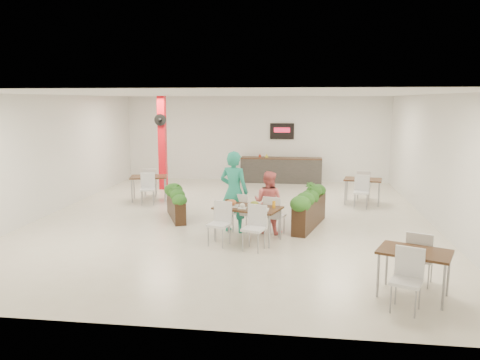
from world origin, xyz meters
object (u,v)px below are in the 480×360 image
diner_man (234,192)px  planter_left (176,200)px  red_column (162,142)px  planter_right (310,206)px  main_table (247,212)px  side_table_c (414,259)px  diner_woman (268,202)px  side_table_a (149,180)px  side_table_b (363,183)px  service_counter (281,169)px

diner_man → planter_left: 2.03m
red_column → planter_right: red_column is taller
main_table → side_table_c: (2.92, -2.66, -0.02)m
diner_woman → planter_right: (0.96, 0.63, -0.21)m
diner_man → planter_right: bearing=-142.7°
side_table_a → side_table_c: 9.09m
side_table_c → main_table: bearing=160.1°
red_column → diner_man: size_ratio=1.68×
diner_man → side_table_b: bearing=-116.5°
service_counter → side_table_a: (-3.90, -3.71, 0.13)m
service_counter → diner_man: service_counter is taller
side_table_c → side_table_b: bearing=111.9°
service_counter → main_table: size_ratio=1.57×
planter_right → planter_left: bearing=173.2°
red_column → planter_left: (1.52, -3.94, -1.15)m
red_column → planter_right: size_ratio=1.57×
planter_left → side_table_c: bearing=-41.1°
service_counter → main_table: service_counter is taller
service_counter → side_table_c: (2.51, -10.15, 0.12)m
diner_man → side_table_c: (3.31, -3.31, -0.34)m
planter_right → side_table_a: bearing=152.8°
service_counter → red_column: bearing=-155.0°
diner_woman → side_table_b: diner_woman is taller
service_counter → side_table_b: 4.23m
diner_woman → side_table_a: 5.00m
side_table_a → service_counter: bearing=29.3°
planter_left → diner_woman: bearing=-22.8°
red_column → planter_left: bearing=-68.9°
diner_woman → side_table_c: bearing=144.7°
planter_right → side_table_b: size_ratio=1.22×
planter_right → main_table: bearing=-136.9°
diner_man → side_table_c: diner_man is taller
service_counter → side_table_c: size_ratio=1.81×
planter_left → red_column: bearing=111.1°
planter_right → red_column: bearing=138.8°
main_table → side_table_c: bearing=-42.3°
side_table_b → main_table: bearing=-115.3°
main_table → diner_woman: diner_woman is taller
side_table_b → side_table_c: 6.79m
red_column → side_table_b: bearing=-12.9°
red_column → side_table_a: 2.11m
diner_man → planter_right: size_ratio=0.93×
diner_woman → side_table_a: bearing=-21.2°
side_table_c → planter_right: bearing=133.8°
main_table → side_table_b: same height
diner_man → side_table_b: 4.86m
red_column → main_table: size_ratio=1.67×
service_counter → side_table_a: bearing=-136.4°
planter_left → main_table: bearing=-39.3°
planter_left → side_table_a: size_ratio=0.98×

